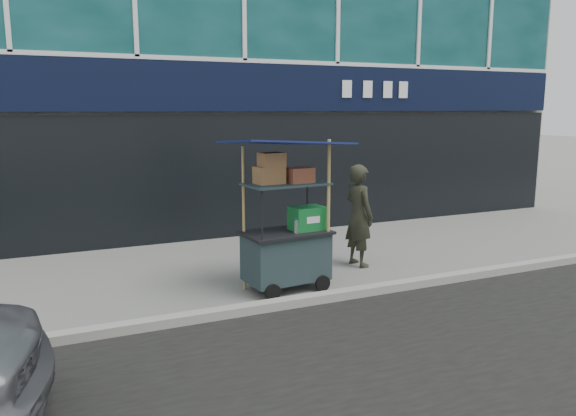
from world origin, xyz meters
name	(u,v)px	position (x,y,z in m)	size (l,w,h in m)	color
ground	(344,293)	(0.00, 0.00, 0.00)	(80.00, 80.00, 0.00)	slate
curb	(351,293)	(0.00, -0.20, 0.06)	(80.00, 0.18, 0.12)	gray
vendor_cart	(287,237)	(-0.64, 0.50, 0.75)	(1.68, 1.25, 2.15)	#1C2D2F
vendor_man	(359,215)	(0.90, 1.12, 0.82)	(0.60, 0.39, 1.64)	#292A1F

